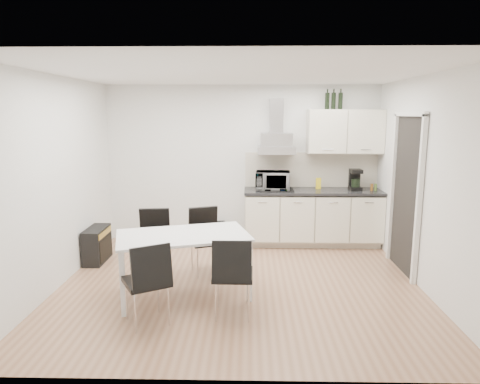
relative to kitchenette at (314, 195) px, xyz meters
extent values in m
plane|color=#A57B5D|center=(-1.18, -1.73, -0.83)|extent=(4.50, 4.50, 0.00)
cube|color=silver|center=(-1.18, 0.27, 0.47)|extent=(4.50, 0.10, 2.60)
cube|color=silver|center=(-1.18, -3.73, 0.47)|extent=(4.50, 0.10, 2.60)
cube|color=silver|center=(-3.43, -1.73, 0.47)|extent=(0.10, 4.00, 2.60)
cube|color=silver|center=(1.07, -1.73, 0.47)|extent=(0.10, 4.00, 2.60)
plane|color=white|center=(-1.18, -1.73, 1.77)|extent=(4.50, 4.50, 0.00)
cube|color=white|center=(1.03, -1.18, 0.22)|extent=(0.08, 1.04, 2.10)
cube|color=beige|center=(-0.03, 0.01, -0.78)|extent=(2.16, 0.52, 0.10)
cube|color=beige|center=(-0.03, -0.03, -0.35)|extent=(2.20, 0.60, 0.76)
cube|color=#232426|center=(-0.03, -0.04, 0.07)|extent=(2.22, 0.64, 0.04)
cube|color=beige|center=(-0.03, 0.25, 0.38)|extent=(2.20, 0.02, 0.58)
cube|color=beige|center=(0.47, 0.09, 1.02)|extent=(1.20, 0.35, 0.70)
cube|color=silver|center=(-0.63, 0.05, 0.82)|extent=(0.60, 0.46, 0.30)
cube|color=silver|center=(-0.63, 0.16, 1.27)|extent=(0.22, 0.20, 0.55)
imported|color=silver|center=(-0.69, -0.05, 0.27)|extent=(0.56, 0.34, 0.37)
cube|color=yellow|center=(0.07, 0.07, 0.18)|extent=(0.08, 0.04, 0.18)
cylinder|color=brown|center=(0.90, -0.08, 0.14)|extent=(0.04, 0.04, 0.11)
cylinder|color=#4C6626|center=(0.96, -0.08, 0.14)|extent=(0.04, 0.04, 0.11)
cylinder|color=black|center=(0.17, 0.09, 1.53)|extent=(0.07, 0.07, 0.32)
cylinder|color=black|center=(0.27, 0.09, 1.53)|extent=(0.07, 0.07, 0.32)
cylinder|color=black|center=(0.38, 0.09, 1.53)|extent=(0.07, 0.07, 0.32)
cube|color=white|center=(-1.84, -2.08, -0.10)|extent=(1.68, 1.24, 0.03)
cube|color=white|center=(-2.40, -2.64, -0.47)|extent=(0.06, 0.06, 0.72)
cube|color=white|center=(-1.06, -2.25, -0.47)|extent=(0.06, 0.06, 0.72)
cube|color=white|center=(-2.61, -1.91, -0.47)|extent=(0.06, 0.06, 0.72)
cube|color=white|center=(-1.27, -1.52, -0.47)|extent=(0.06, 0.06, 0.72)
cube|color=black|center=(-3.29, -0.93, -0.58)|extent=(0.26, 0.60, 0.50)
cube|color=gold|center=(-3.16, -0.93, -0.40)|extent=(0.01, 0.54, 0.08)
cube|color=black|center=(-1.57, 0.17, -0.67)|extent=(0.22, 0.20, 0.32)
camera|label=1|loc=(-1.06, -6.87, 1.30)|focal=32.00mm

